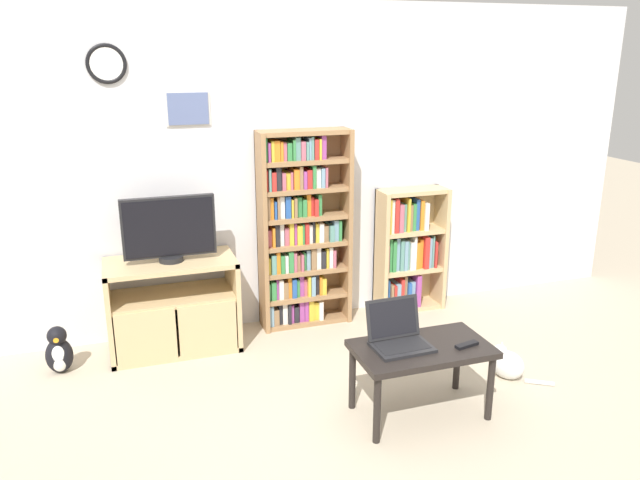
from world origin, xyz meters
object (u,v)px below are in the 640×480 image
object	(u,v)px
penguin_figurine	(59,352)
laptop	(398,335)
television	(169,229)
cat	(507,363)
tv_stand	(173,306)
bookshelf_tall	(300,232)
remote_near_laptop	(467,345)
bookshelf_short	(407,251)
coffee_table	(422,355)

from	to	relation	value
penguin_figurine	laptop	bearing A→B (deg)	-30.80
television	cat	world-z (taller)	television
television	tv_stand	bearing A→B (deg)	-171.33
television	bookshelf_tall	world-z (taller)	bookshelf_tall
remote_near_laptop	penguin_figurine	distance (m)	2.84
tv_stand	remote_near_laptop	size ratio (longest dim) A/B	5.83
television	remote_near_laptop	bearing A→B (deg)	-42.85
cat	remote_near_laptop	bearing A→B (deg)	174.26
bookshelf_tall	bookshelf_short	xyz separation A→B (m)	(0.97, -0.00, -0.27)
bookshelf_tall	coffee_table	size ratio (longest dim) A/B	1.92
laptop	cat	bearing A→B (deg)	6.97
bookshelf_tall	coffee_table	world-z (taller)	bookshelf_tall
tv_stand	laptop	xyz separation A→B (m)	(1.24, -1.34, 0.18)
bookshelf_tall	television	bearing A→B (deg)	-171.12
remote_near_laptop	cat	xyz separation A→B (m)	(0.53, 0.30, -0.37)
coffee_table	penguin_figurine	distance (m)	2.56
bookshelf_short	laptop	world-z (taller)	bookshelf_short
tv_stand	bookshelf_short	world-z (taller)	bookshelf_short
television	laptop	bearing A→B (deg)	-47.66
tv_stand	bookshelf_short	size ratio (longest dim) A/B	0.89
laptop	penguin_figurine	world-z (taller)	laptop
tv_stand	cat	xyz separation A→B (m)	(2.16, -1.20, -0.25)
coffee_table	laptop	xyz separation A→B (m)	(-0.13, 0.07, 0.13)
cat	bookshelf_tall	bearing A→B (deg)	93.63
bookshelf_tall	tv_stand	bearing A→B (deg)	-171.12
television	bookshelf_short	distance (m)	2.08
remote_near_laptop	laptop	bearing A→B (deg)	-123.34
penguin_figurine	cat	bearing A→B (deg)	-19.96
penguin_figurine	remote_near_laptop	bearing A→B (deg)	-29.44
cat	penguin_figurine	distance (m)	3.18
tv_stand	penguin_figurine	distance (m)	0.86
tv_stand	television	size ratio (longest dim) A/B	1.43
bookshelf_short	cat	distance (m)	1.44
tv_stand	remote_near_laptop	world-z (taller)	tv_stand
coffee_table	laptop	world-z (taller)	laptop
laptop	remote_near_laptop	xyz separation A→B (m)	(0.39, -0.16, -0.06)
bookshelf_tall	coffee_table	xyz separation A→B (m)	(0.31, -1.58, -0.39)
penguin_figurine	tv_stand	bearing A→B (deg)	7.88
laptop	penguin_figurine	xyz separation A→B (m)	(-2.06, 1.23, -0.38)
television	bookshelf_tall	bearing A→B (deg)	8.88
bookshelf_tall	penguin_figurine	bearing A→B (deg)	-171.56
tv_stand	bookshelf_tall	xyz separation A→B (m)	(1.06, 0.17, 0.44)
television	laptop	xyz separation A→B (m)	(1.23, -1.35, -0.43)
television	cat	bearing A→B (deg)	-29.18
tv_stand	coffee_table	distance (m)	1.97
television	bookshelf_tall	distance (m)	1.08
tv_stand	remote_near_laptop	bearing A→B (deg)	-42.63
television	penguin_figurine	distance (m)	1.17
laptop	tv_stand	bearing A→B (deg)	130.76
remote_near_laptop	cat	world-z (taller)	remote_near_laptop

